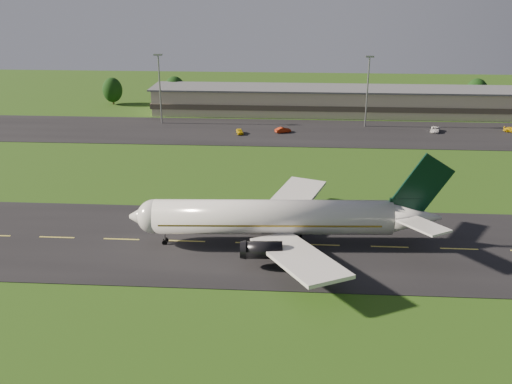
# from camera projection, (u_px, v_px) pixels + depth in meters

# --- Properties ---
(ground) EXTENTS (360.00, 360.00, 0.00)m
(ground) POSITION_uv_depth(u_px,v_px,m) (390.00, 247.00, 91.82)
(ground) COLOR #244110
(ground) RESTS_ON ground
(taxiway) EXTENTS (220.00, 30.00, 0.10)m
(taxiway) POSITION_uv_depth(u_px,v_px,m) (390.00, 247.00, 91.80)
(taxiway) COLOR black
(taxiway) RESTS_ON ground
(apron) EXTENTS (260.00, 30.00, 0.10)m
(apron) POSITION_uv_depth(u_px,v_px,m) (350.00, 133.00, 159.03)
(apron) COLOR black
(apron) RESTS_ON ground
(airliner) EXTENTS (51.30, 42.11, 15.57)m
(airliner) POSITION_uv_depth(u_px,v_px,m) (278.00, 218.00, 91.33)
(airliner) COLOR silver
(airliner) RESTS_ON ground
(terminal) EXTENTS (145.00, 16.00, 8.40)m
(terminal) POSITION_uv_depth(u_px,v_px,m) (364.00, 102.00, 179.83)
(terminal) COLOR #BBAD8F
(terminal) RESTS_ON ground
(light_mast_west) EXTENTS (2.40, 1.20, 20.35)m
(light_mast_west) POSITION_uv_depth(u_px,v_px,m) (159.00, 81.00, 165.40)
(light_mast_west) COLOR gray
(light_mast_west) RESTS_ON ground
(light_mast_centre) EXTENTS (2.40, 1.20, 20.35)m
(light_mast_centre) POSITION_uv_depth(u_px,v_px,m) (368.00, 83.00, 161.72)
(light_mast_centre) COLOR gray
(light_mast_centre) RESTS_ON ground
(tree_line) EXTENTS (199.03, 10.06, 10.28)m
(tree_line) POSITION_uv_depth(u_px,v_px,m) (447.00, 94.00, 186.77)
(tree_line) COLOR black
(tree_line) RESTS_ON ground
(service_vehicle_a) EXTENTS (2.62, 4.44, 1.42)m
(service_vehicle_a) POSITION_uv_depth(u_px,v_px,m) (240.00, 131.00, 157.85)
(service_vehicle_a) COLOR #C2A00B
(service_vehicle_a) RESTS_ON apron
(service_vehicle_b) EXTENTS (4.70, 3.40, 1.47)m
(service_vehicle_b) POSITION_uv_depth(u_px,v_px,m) (283.00, 130.00, 159.21)
(service_vehicle_b) COLOR maroon
(service_vehicle_b) RESTS_ON apron
(service_vehicle_c) EXTENTS (3.71, 5.48, 1.39)m
(service_vehicle_c) POSITION_uv_depth(u_px,v_px,m) (435.00, 129.00, 159.90)
(service_vehicle_c) COLOR white
(service_vehicle_c) RESTS_ON apron
(service_vehicle_d) EXTENTS (5.05, 3.59, 1.36)m
(service_vehicle_d) POSITION_uv_depth(u_px,v_px,m) (512.00, 130.00, 159.52)
(service_vehicle_d) COLOR #E5BA0D
(service_vehicle_d) RESTS_ON apron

